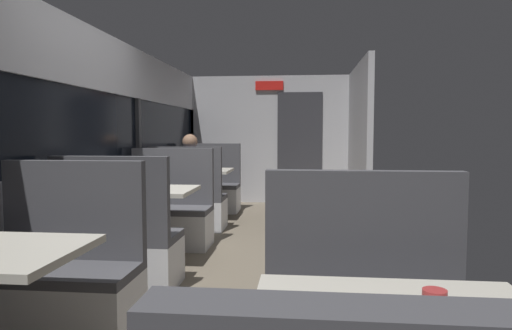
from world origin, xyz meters
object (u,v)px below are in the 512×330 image
at_px(bench_near_window_facing_entry, 63,284).
at_px(dining_table_far_window, 200,176).
at_px(bench_far_window_facing_entry, 210,191).
at_px(coffee_cup_primary, 434,305).
at_px(bench_mid_window_facing_end, 119,249).
at_px(bench_far_window_facing_end, 189,205).
at_px(seated_passenger, 190,188).
at_px(dining_table_mid_window, 148,199).
at_px(bench_mid_window_facing_entry, 169,217).

bearing_deg(bench_near_window_facing_entry, dining_table_far_window, 90.00).
xyz_separation_m(bench_far_window_facing_entry, coffee_cup_primary, (1.88, -5.89, 0.46)).
bearing_deg(bench_mid_window_facing_end, bench_near_window_facing_entry, -90.00).
xyz_separation_m(bench_far_window_facing_end, coffee_cup_primary, (1.88, -4.49, 0.46)).
relative_size(bench_far_window_facing_end, seated_passenger, 0.87).
xyz_separation_m(dining_table_far_window, bench_far_window_facing_end, (0.00, -0.70, -0.31)).
bearing_deg(seated_passenger, bench_mid_window_facing_end, -90.00).
xyz_separation_m(bench_near_window_facing_entry, bench_far_window_facing_entry, (0.00, 4.56, 0.00)).
bearing_deg(dining_table_mid_window, bench_far_window_facing_end, 90.00).
bearing_deg(bench_mid_window_facing_end, coffee_cup_primary, -49.58).
height_order(bench_mid_window_facing_end, bench_far_window_facing_end, same).
bearing_deg(bench_mid_window_facing_end, bench_far_window_facing_entry, 90.00).
xyz_separation_m(bench_mid_window_facing_end, dining_table_far_window, (0.00, 2.98, 0.31)).
height_order(dining_table_mid_window, coffee_cup_primary, coffee_cup_primary).
bearing_deg(bench_far_window_facing_end, bench_mid_window_facing_entry, -90.00).
height_order(dining_table_far_window, bench_far_window_facing_entry, bench_far_window_facing_entry).
bearing_deg(bench_near_window_facing_entry, dining_table_mid_window, 90.00).
distance_m(bench_far_window_facing_end, bench_far_window_facing_entry, 1.40).
bearing_deg(dining_table_far_window, dining_table_mid_window, -90.00).
xyz_separation_m(dining_table_far_window, seated_passenger, (0.00, -0.63, -0.10)).
relative_size(dining_table_far_window, seated_passenger, 0.71).
distance_m(bench_far_window_facing_entry, seated_passenger, 1.34).
relative_size(bench_mid_window_facing_entry, seated_passenger, 0.87).
relative_size(dining_table_mid_window, bench_far_window_facing_end, 0.82).
bearing_deg(bench_far_window_facing_entry, dining_table_far_window, -90.00).
bearing_deg(dining_table_far_window, seated_passenger, -90.00).
xyz_separation_m(bench_near_window_facing_entry, bench_mid_window_facing_entry, (0.00, 2.28, 0.00)).
distance_m(bench_near_window_facing_entry, bench_far_window_facing_entry, 4.56).
relative_size(bench_near_window_facing_entry, dining_table_mid_window, 1.22).
bearing_deg(bench_mid_window_facing_entry, seated_passenger, 90.00).
distance_m(dining_table_far_window, bench_far_window_facing_end, 0.77).
distance_m(dining_table_far_window, coffee_cup_primary, 5.52).
relative_size(dining_table_far_window, coffee_cup_primary, 10.00).
bearing_deg(bench_far_window_facing_end, bench_near_window_facing_entry, -90.00).
relative_size(bench_mid_window_facing_entry, bench_far_window_facing_entry, 1.00).
relative_size(bench_near_window_facing_entry, bench_far_window_facing_entry, 1.00).
bearing_deg(dining_table_far_window, bench_far_window_facing_entry, 90.00).
distance_m(dining_table_mid_window, bench_mid_window_facing_end, 0.77).
relative_size(bench_mid_window_facing_end, dining_table_far_window, 1.22).
height_order(dining_table_mid_window, bench_mid_window_facing_end, bench_mid_window_facing_end).
bearing_deg(coffee_cup_primary, dining_table_mid_window, 122.89).
relative_size(dining_table_mid_window, bench_mid_window_facing_entry, 0.82).
bearing_deg(bench_mid_window_facing_entry, bench_far_window_facing_end, 90.00).
height_order(dining_table_far_window, coffee_cup_primary, coffee_cup_primary).
bearing_deg(bench_far_window_facing_entry, bench_mid_window_facing_end, -90.00).
height_order(bench_near_window_facing_entry, bench_mid_window_facing_entry, same).
xyz_separation_m(dining_table_mid_window, seated_passenger, (0.00, 1.65, -0.10)).
distance_m(bench_far_window_facing_end, coffee_cup_primary, 4.89).
relative_size(bench_near_window_facing_entry, seated_passenger, 0.87).
distance_m(bench_near_window_facing_entry, dining_table_far_window, 3.88).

